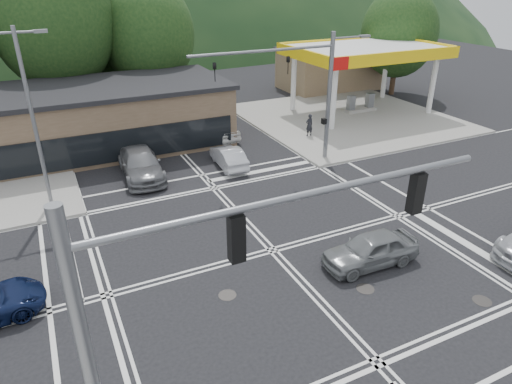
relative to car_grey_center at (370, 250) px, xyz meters
name	(u,v)px	position (x,y,z in m)	size (l,w,h in m)	color
ground	(272,250)	(-3.19, 2.69, -0.71)	(120.00, 120.00, 0.00)	black
sidewalk_ne	(347,118)	(11.81, 17.69, -0.64)	(16.00, 16.00, 0.15)	gray
gas_station_canopy	(365,53)	(13.79, 18.68, 4.33)	(12.32, 8.34, 5.75)	silver
convenience_store	(331,70)	(16.81, 27.69, 1.19)	(10.00, 6.00, 3.80)	#846B4F
commercial_row	(45,126)	(-11.19, 19.69, 1.29)	(24.00, 8.00, 4.00)	brown
hill_north	(68,31)	(-3.19, 92.69, -0.71)	(252.00, 126.00, 140.00)	black
tree_n_b	(53,21)	(-9.19, 26.69, 7.08)	(9.00, 9.00, 12.98)	#382619
tree_n_c	(148,34)	(-2.19, 26.69, 5.78)	(7.60, 7.60, 10.87)	#382619
tree_n_e	(101,23)	(-5.19, 30.69, 6.43)	(8.40, 8.40, 11.98)	#382619
tree_ne	(399,33)	(20.81, 22.69, 5.13)	(7.20, 7.20, 9.99)	#382619
streetlight_nw	(33,112)	(-11.63, 11.69, 4.34)	(2.50, 0.25, 9.00)	slate
signal_mast_ne	(313,84)	(3.75, 10.89, 4.36)	(11.65, 0.30, 8.00)	slate
signal_mast_sw	(182,317)	(-9.58, -5.51, 4.41)	(9.14, 0.28, 8.00)	slate
car_grey_center	(370,250)	(0.00, 0.00, 0.00)	(1.68, 4.18, 1.42)	slate
car_queue_a	(229,157)	(-1.19, 12.46, -0.06)	(1.37, 3.93, 1.29)	#B8BAC0
car_queue_b	(217,129)	(0.10, 17.74, 0.04)	(1.78, 4.42, 1.51)	white
car_northbound	(141,164)	(-6.50, 13.34, 0.09)	(2.25, 5.53, 1.61)	#5C5E61
pedestrian	(309,125)	(6.31, 14.98, 0.26)	(0.60, 0.39, 1.64)	black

